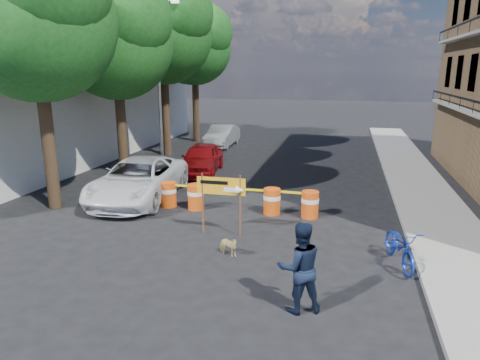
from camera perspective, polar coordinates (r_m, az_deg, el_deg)
The scene contains 19 objects.
ground at distance 11.97m, azimuth -2.33°, elevation -9.02°, with size 120.00×120.00×0.00m, color black.
sidewalk_east at distance 17.45m, azimuth 23.61°, elevation -2.37°, with size 2.40×40.00×0.15m, color gray.
white_building at distance 26.15m, azimuth -24.45°, elevation 9.34°, with size 8.00×22.00×6.00m, color silver.
tree_near at distance 16.01m, azimuth -25.54°, elevation 18.85°, with size 5.46×5.20×9.15m.
tree_mid_a at distance 20.14m, azimuth -16.10°, elevation 17.47°, with size 5.25×5.00×8.68m.
tree_mid_b at distance 24.66m, azimuth -10.15°, elevation 18.81°, with size 5.67×5.40×9.62m.
tree_far at distance 29.27m, azimuth -5.99°, elevation 17.26°, with size 5.04×4.80×8.84m.
streetlamp at distance 21.98m, azimuth -10.63°, elevation 13.23°, with size 1.25×0.18×8.00m.
barrel_far_left at distance 15.48m, azimuth -9.52°, elevation -1.84°, with size 0.58×0.58×0.90m.
barrel_mid_left at distance 15.07m, azimuth -5.92°, elevation -2.17°, with size 0.58×0.58×0.90m.
barrel_mid_right at distance 14.51m, azimuth 4.28°, elevation -2.79°, with size 0.58×0.58×0.90m.
barrel_far_right at distance 14.33m, azimuth 9.31°, elevation -3.17°, with size 0.58×0.58×0.90m.
detour_sign at distance 12.40m, azimuth -1.70°, elevation -1.48°, with size 1.45×0.27×1.86m.
pedestrian at distance 8.79m, azimuth 7.96°, elevation -11.45°, with size 0.93×0.72×1.91m, color black.
bicycle at distance 11.35m, azimuth 20.76°, elevation -6.04°, with size 0.68×1.03×1.95m, color #1633B2.
dog at distance 11.40m, azimuth -1.62°, elevation -8.79°, with size 0.29×0.64×0.54m, color #D7C67B.
suv_white at distance 16.51m, azimuth -13.40°, elevation 0.03°, with size 2.53×5.48×1.52m, color white.
sedan_red at distance 20.26m, azimuth -5.16°, elevation 2.86°, with size 1.67×4.14×1.41m, color maroon.
sedan_silver at distance 27.42m, azimuth -2.41°, elevation 5.91°, with size 1.44×4.13×1.36m, color #A6A7AD.
Camera 1 is at (3.12, -10.52, 4.78)m, focal length 32.00 mm.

